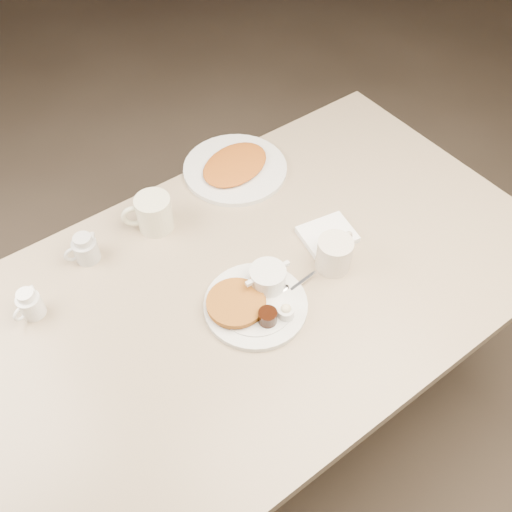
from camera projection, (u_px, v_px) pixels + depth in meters
room at (263, 36)px, 0.91m from camera, size 7.04×8.04×2.84m
diner_table at (260, 316)px, 1.54m from camera, size 1.50×0.90×0.75m
main_plate at (256, 299)px, 1.34m from camera, size 0.31×0.26×0.07m
coffee_mug_near at (335, 253)px, 1.40m from camera, size 0.14×0.11×0.09m
napkin at (327, 235)px, 1.49m from camera, size 0.16×0.13×0.02m
coffee_mug_far at (153, 213)px, 1.48m from camera, size 0.15×0.13×0.10m
creamer_left at (30, 304)px, 1.31m from camera, size 0.08×0.06×0.08m
creamer_right at (85, 249)px, 1.42m from camera, size 0.10×0.08×0.08m
hash_plate at (235, 167)px, 1.65m from camera, size 0.38×0.38×0.04m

